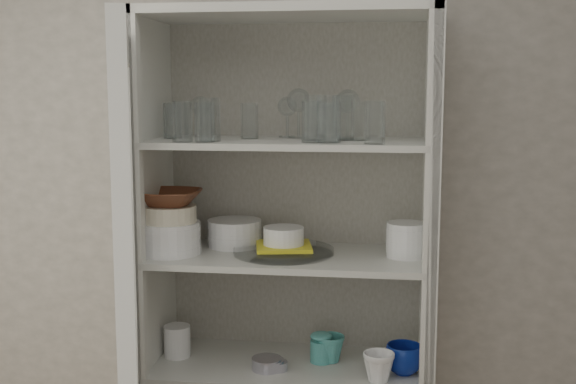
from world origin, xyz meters
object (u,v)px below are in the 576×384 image
Objects in this scene: goblet_1 at (287,115)px; teal_jar at (321,349)px; yellow_trivet at (284,246)px; plate_stack_front at (170,238)px; mug_blue at (404,359)px; measuring_cups at (267,364)px; white_ramekin at (284,236)px; terracotta_bowl at (169,198)px; goblet_2 at (299,111)px; mug_white at (379,367)px; grey_bowl_stack at (406,240)px; cream_bowl at (169,214)px; glass_platter at (284,251)px; mug_teal at (330,349)px; goblet_3 at (348,112)px; pantry_cabinet at (290,335)px; white_canister at (177,341)px; goblet_0 at (200,115)px; plate_stack_back at (235,233)px.

goblet_1 reaches higher than teal_jar.
yellow_trivet is 1.99× the size of teal_jar.
plate_stack_front is 0.91m from mug_blue.
goblet_1 is 0.88m from measuring_cups.
white_ramekin reaches higher than measuring_cups.
mug_blue is (0.82, 0.01, -0.55)m from terracotta_bowl.
goblet_2 is at bearing -21.20° from goblet_1.
mug_white is at bearing -7.44° from measuring_cups.
grey_bowl_stack is 1.30× the size of measuring_cups.
cream_bowl is at bearing 0.00° from terracotta_bowl.
glass_platter is 3.41× the size of mug_teal.
glass_platter is 0.05m from white_ramekin.
goblet_3 reaches higher than yellow_trivet.
pantry_cabinet is 11.03× the size of goblet_2.
teal_jar is (-0.03, -0.01, -0.00)m from mug_teal.
mug_blue is (0.41, -0.11, -0.03)m from pantry_cabinet.
teal_jar is (0.13, -0.09, -0.83)m from goblet_1.
mug_blue is 0.30m from teal_jar.
glass_platter is at bearing -148.76° from mug_teal.
cream_bowl reaches higher than yellow_trivet.
goblet_1 is 0.73× the size of plate_stack_front.
terracotta_bowl is 0.67m from measuring_cups.
white_canister reaches higher than teal_jar.
yellow_trivet is at bearing 150.25° from mug_white.
cream_bowl is at bearing -172.93° from glass_platter.
mug_teal is (0.56, 0.08, -0.49)m from cream_bowl.
terracotta_bowl is at bearing -168.32° from goblet_3.
glass_platter is at bearing -21.01° from goblet_0.
pantry_cabinet is 0.82m from goblet_2.
white_ramekin is 1.38× the size of mug_teal.
goblet_3 is at bearing 11.68° from plate_stack_front.
white_canister is at bearing -173.87° from goblet_3.
goblet_1 is 0.60m from plate_stack_front.
cream_bowl is 1.98× the size of teal_jar.
plate_stack_back is at bearing 36.44° from cream_bowl.
goblet_3 reaches higher than plate_stack_front.
white_ramekin is 0.42m from grey_bowl_stack.
glass_platter is at bearing 0.00° from white_ramekin.
grey_bowl_stack is at bearing 4.02° from plate_stack_front.
grey_bowl_stack is (0.82, 0.06, -0.14)m from terracotta_bowl.
yellow_trivet is 0.41m from measuring_cups.
goblet_2 is 0.44m from white_ramekin.
mug_teal is (0.16, 0.04, -0.38)m from yellow_trivet.
plate_stack_back is 1.84× the size of mug_white.
pantry_cabinet is 0.63m from cream_bowl.
white_canister is at bearing -168.94° from goblet_2.
goblet_3 is at bearing -5.05° from goblet_0.
mug_white is at bearing -123.32° from grey_bowl_stack.
teal_jar is (0.46, -0.10, -0.83)m from goblet_0.
measuring_cups is 0.36m from white_canister.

